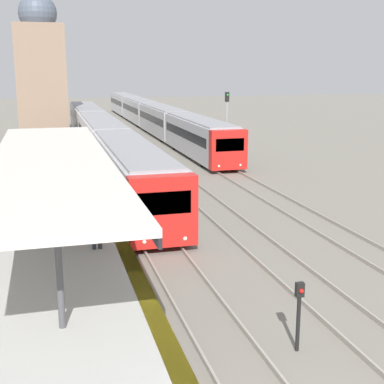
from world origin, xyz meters
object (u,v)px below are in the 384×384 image
at_px(person_on_platform, 96,221).
at_px(train_near, 102,137).
at_px(train_far, 150,114).
at_px(signal_mast_far, 227,118).
at_px(signal_post_near, 299,309).

relative_size(person_on_platform, train_near, 0.04).
relative_size(train_near, train_far, 0.81).
height_order(train_near, signal_mast_far, signal_mast_far).
bearing_deg(signal_mast_far, signal_post_near, -105.21).
height_order(train_near, train_far, train_near).
xyz_separation_m(person_on_platform, signal_post_near, (4.26, -6.28, -0.79)).
bearing_deg(signal_mast_far, person_on_platform, -119.27).
bearing_deg(signal_mast_far, train_far, 93.97).
bearing_deg(signal_post_near, train_far, 83.29).
distance_m(train_near, signal_post_near, 29.92).
relative_size(person_on_platform, signal_mast_far, 0.33).
xyz_separation_m(train_far, signal_mast_far, (1.54, -22.21, 1.53)).
bearing_deg(train_near, signal_post_near, -86.83).
bearing_deg(person_on_platform, signal_post_near, -55.84).
distance_m(train_far, signal_post_near, 49.49).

